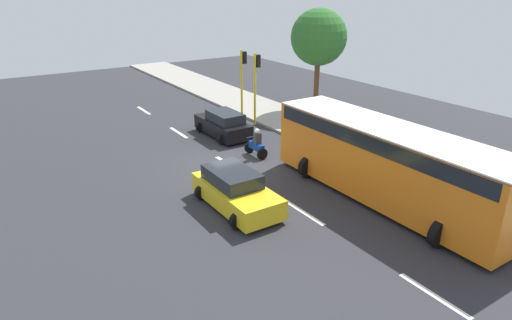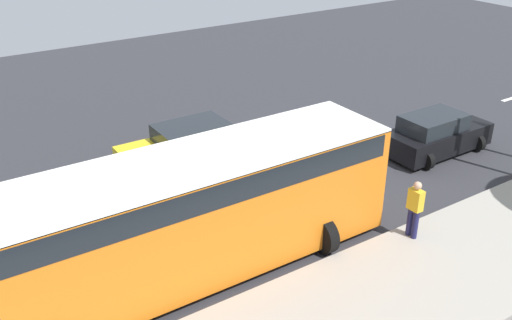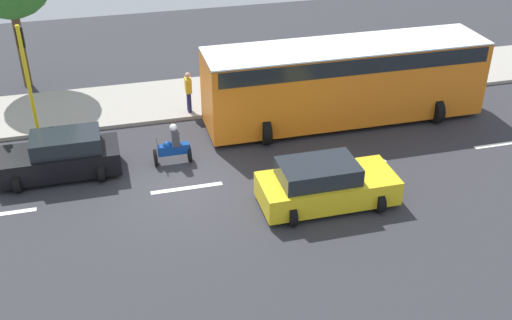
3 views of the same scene
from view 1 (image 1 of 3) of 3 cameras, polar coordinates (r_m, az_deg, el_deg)
The scene contains 15 objects.
ground_plane at distance 22.38m, azimuth -3.56°, elevation -0.67°, with size 40.00×60.00×0.10m, color #2D2D33.
sidewalk at distance 26.26m, azimuth 9.82°, elevation 2.77°, with size 4.00×60.00×0.15m, color #9E998E.
lane_stripe_far_north at distance 14.51m, azimuth 21.70°, elevation -15.70°, with size 0.20×2.40×0.01m, color white.
lane_stripe_north at distance 17.87m, azimuth 6.11°, elevation -6.65°, with size 0.20×2.40×0.01m, color white.
lane_stripe_mid at distance 22.36m, azimuth -3.56°, elevation -0.54°, with size 0.20×2.40×0.01m, color white.
lane_stripe_south at distance 27.44m, azimuth -9.81°, elevation 3.44°, with size 0.20×2.40×0.01m, color white.
lane_stripe_far_south at distance 32.83m, azimuth -14.09°, elevation 6.13°, with size 0.20×2.40×0.01m, color white.
car_yellow_cab at distance 17.91m, azimuth -2.61°, elevation -3.94°, with size 2.28×4.33×1.52m.
car_black at distance 26.30m, azimuth -4.18°, elevation 4.52°, with size 2.12×4.09×1.52m.
city_bus at distance 18.79m, azimuth 16.27°, elevation 0.20°, with size 3.20×11.00×3.16m.
motorcycle at distance 23.14m, azimuth 0.03°, elevation 1.97°, with size 0.60×1.30×1.53m.
pedestrian_near_signal at distance 24.27m, azimuth 8.96°, elevation 3.69°, with size 0.40×0.24×1.69m.
traffic_light_corner at distance 29.24m, azimuth -1.69°, elevation 10.80°, with size 0.49×0.24×4.50m.
traffic_light_midblock at distance 27.93m, azimuth 0.02°, elevation 10.29°, with size 0.49×0.24×4.50m.
street_tree_north at distance 31.40m, azimuth 7.98°, elevation 15.18°, with size 3.79×3.79×6.92m.
Camera 1 is at (-10.12, -18.06, 8.45)m, focal length 31.44 mm.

